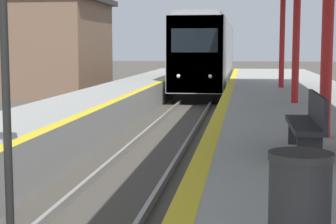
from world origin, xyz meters
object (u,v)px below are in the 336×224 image
trash_bin (299,206)px  bench (309,121)px  signal_near (3,18)px  train (208,54)px

trash_bin → bench: (0.56, 4.48, 0.07)m
signal_near → trash_bin: 5.43m
train → bench: 26.15m
bench → signal_near: bearing=-167.0°
signal_near → trash_bin: size_ratio=5.22×
signal_near → bench: bearing=13.0°
train → trash_bin: (2.68, -30.42, -0.74)m
signal_near → bench: (4.43, 1.02, -1.55)m
train → bench: train is taller
train → trash_bin: 30.55m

